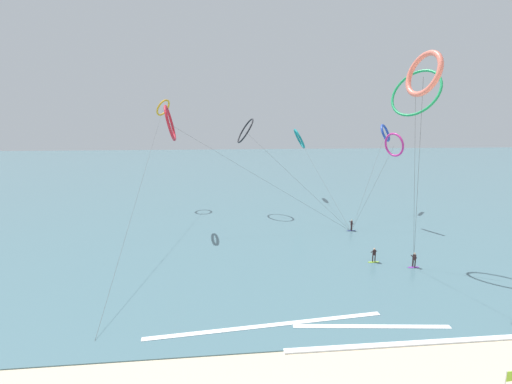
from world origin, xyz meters
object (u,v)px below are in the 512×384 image
kite_crimson (170,123)px  kite_charcoal (245,131)px  surfer_lime (374,256)px  kite_amber (163,108)px  kite_magenta (394,145)px  surfer_navy (351,226)px  kite_emerald (416,93)px  kite_teal (299,139)px  surfer_violet (414,261)px  kite_coral (424,74)px  kite_cobalt (385,133)px

kite_crimson → kite_charcoal: bearing=-50.7°
surfer_lime → kite_amber: kite_amber is taller
kite_magenta → kite_amber: bearing=44.4°
surfer_navy → kite_magenta: (6.78, 2.13, 11.76)m
surfer_navy → kite_charcoal: 23.97m
surfer_lime → kite_emerald: size_ratio=0.08×
kite_crimson → kite_emerald: kite_emerald is taller
surfer_lime → kite_charcoal: 31.38m
kite_amber → kite_emerald: (30.86, -31.70, 0.35)m
kite_emerald → kite_crimson: bearing=-149.5°
kite_crimson → kite_teal: bearing=-49.0°
kite_magenta → kite_teal: (-9.18, 22.96, -0.01)m
surfer_violet → surfer_navy: (-1.84, 13.93, 0.00)m
kite_crimson → kite_coral: bearing=-137.7°
surfer_violet → kite_cobalt: 31.27m
kite_amber → surfer_violet: bearing=68.2°
surfer_lime → kite_magenta: (8.68, 14.15, 11.76)m
surfer_lime → surfer_navy: same height
surfer_lime → kite_amber: bearing=131.3°
kite_emerald → surfer_lime: bearing=-120.6°
surfer_lime → kite_crimson: kite_crimson is taller
kite_charcoal → kite_teal: 17.18m
kite_amber → kite_magenta: kite_amber is taller
kite_magenta → kite_coral: (-9.66, -22.87, 7.01)m
kite_magenta → kite_coral: 25.80m
kite_amber → kite_crimson: size_ratio=1.72×
surfer_lime → kite_charcoal: size_ratio=0.10×
surfer_violet → kite_magenta: bearing=133.3°
surfer_lime → kite_coral: 20.72m
kite_amber → kite_crimson: kite_amber is taller
kite_cobalt → kite_coral: 36.77m
kite_teal → kite_emerald: 37.85m
surfer_violet → kite_amber: (-31.19, 33.60, 17.71)m
surfer_lime → kite_amber: size_ratio=0.04×
kite_crimson → kite_magenta: bearing=-93.7°
kite_charcoal → kite_coral: size_ratio=0.78×
kite_amber → kite_cobalt: 40.69m
kite_magenta → kite_cobalt: 11.63m
kite_amber → surfer_lime: bearing=66.2°
surfer_lime → kite_amber: 45.51m
kite_magenta → kite_charcoal: size_ratio=0.87×
kite_amber → kite_charcoal: (14.70, -6.48, -4.06)m
surfer_violet → kite_magenta: 20.50m
kite_crimson → kite_coral: kite_coral is taller
kite_crimson → kite_coral: size_ratio=1.25×
surfer_violet → kite_coral: 20.52m
kite_crimson → kite_emerald: 31.70m
surfer_navy → kite_coral: size_ratio=0.08×
surfer_lime → kite_charcoal: bearing=117.2°
kite_magenta → kite_crimson: bearing=68.3°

